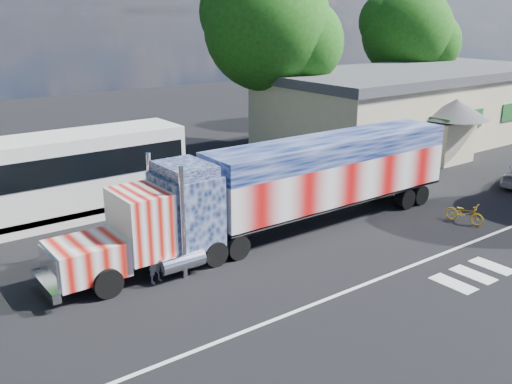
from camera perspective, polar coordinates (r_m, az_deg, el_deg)
ground at (r=22.20m, az=4.65°, el=-6.57°), size 100.00×100.00×0.00m
lane_markings at (r=21.02m, az=15.07°, el=-8.61°), size 30.00×2.67×0.01m
semi_truck at (r=24.09m, az=3.50°, el=0.77°), size 19.19×3.03×4.09m
coach_bus at (r=26.85m, az=-20.87°, el=1.14°), size 13.22×3.08×3.85m
hall_building at (r=42.80m, az=15.51°, el=8.32°), size 22.40×12.80×5.20m
woman at (r=20.22m, az=-10.03°, el=-6.69°), size 0.70×0.54×1.69m
bicycle at (r=27.15m, az=20.14°, el=-1.99°), size 0.93×1.85×0.93m
tree_far_ne at (r=51.07m, az=15.02°, el=15.14°), size 7.95×7.57×11.20m
tree_ne_a at (r=38.49m, az=1.39°, el=16.06°), size 8.72×8.31×12.23m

